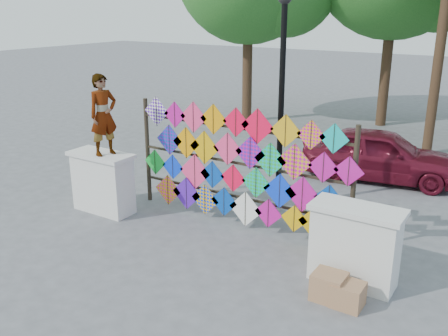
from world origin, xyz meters
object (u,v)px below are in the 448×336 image
(kite_rack, at_px, (239,167))
(lamppost, at_px, (282,82))
(vendor_woman, at_px, (103,115))
(sedan, at_px, (380,154))

(kite_rack, distance_m, lamppost, 1.97)
(vendor_woman, bearing_deg, sedan, -24.25)
(sedan, bearing_deg, lamppost, 145.73)
(kite_rack, xyz_separation_m, lamppost, (0.24, 1.28, 1.49))
(lamppost, bearing_deg, sedan, 65.43)
(vendor_woman, height_order, lamppost, lamppost)
(kite_rack, height_order, lamppost, lamppost)
(kite_rack, bearing_deg, sedan, 69.37)
(sedan, bearing_deg, vendor_woman, 131.20)
(sedan, distance_m, lamppost, 3.83)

